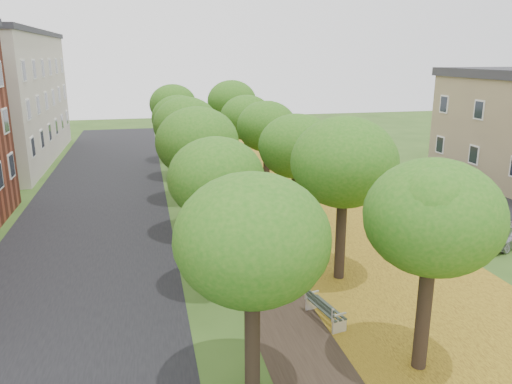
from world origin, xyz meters
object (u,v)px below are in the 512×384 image
car_grey (398,183)px  car_white (386,175)px  car_silver (505,232)px  car_red (461,210)px  bench (324,308)px

car_grey → car_white: bearing=15.4°
car_silver → car_red: 3.14m
bench → car_white: size_ratio=0.38×
bench → car_grey: car_grey is taller
car_silver → car_red: car_red is taller
car_silver → car_grey: car_grey is taller
car_red → car_white: bearing=4.1°
bench → car_silver: 11.51m
car_red → car_white: (-0.08, 8.26, -0.07)m
bench → car_white: bearing=-43.9°
car_grey → car_silver: bearing=-158.8°
car_silver → car_red: bearing=-19.4°
car_red → car_grey: (-0.20, 6.27, -0.12)m
bench → car_white: (10.27, 16.04, 0.24)m
bench → car_grey: 17.33m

